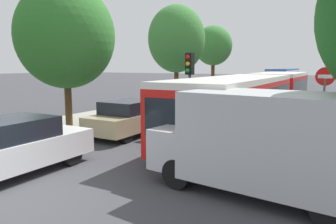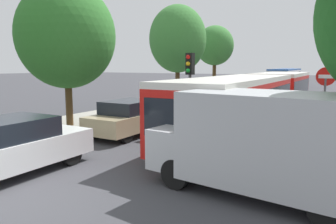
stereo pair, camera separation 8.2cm
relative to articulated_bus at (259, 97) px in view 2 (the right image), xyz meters
name	(u,v)px [view 2 (the right image)]	position (x,y,z in m)	size (l,w,h in m)	color
ground_plane	(20,202)	(-2.16, -11.35, -1.41)	(200.00, 200.00, 0.00)	#3D3D42
kerb_strip_left	(189,99)	(-8.29, 9.48, -1.34)	(3.20, 51.66, 0.14)	#9E998E
articulated_bus	(259,97)	(0.00, 0.00, 0.00)	(2.51, 16.44, 2.44)	red
city_bus_rear	(285,76)	(-4.15, 30.31, -0.01)	(2.59, 11.25, 2.42)	silver
queued_car_white	(9,146)	(-3.95, -10.30, -0.64)	(1.88, 4.36, 1.51)	white
queued_car_tan	(131,117)	(-4.15, -4.58, -0.67)	(1.80, 4.19, 1.45)	tan
queued_car_blue	(188,103)	(-4.26, 1.13, -0.64)	(1.89, 4.38, 1.52)	#284799
queued_car_silver	(222,95)	(-4.28, 6.68, -0.66)	(1.84, 4.27, 1.48)	#B7BABF
queued_car_black	(244,91)	(-4.33, 12.25, -0.73)	(1.67, 3.88, 1.34)	black
queued_car_graphite	(261,87)	(-4.26, 18.01, -0.71)	(1.71, 3.95, 1.37)	#47474C
white_van	(267,141)	(2.31, -8.41, -0.17)	(5.19, 2.53, 2.31)	#B7BABF
traffic_light	(190,75)	(-2.14, -3.12, 1.09)	(0.35, 0.38, 3.40)	#56595E
no_entry_sign	(325,92)	(2.94, -1.83, 0.47)	(0.70, 0.08, 2.82)	#56595E
tree_left_mid	(67,39)	(-7.41, -4.82, 2.66)	(4.37, 4.37, 6.54)	#51381E
tree_left_far	(177,41)	(-7.42, 5.66, 3.23)	(4.11, 4.11, 7.18)	#51381E
tree_left_distant	(214,47)	(-7.34, 12.74, 3.14)	(3.41, 3.41, 6.45)	#51381E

